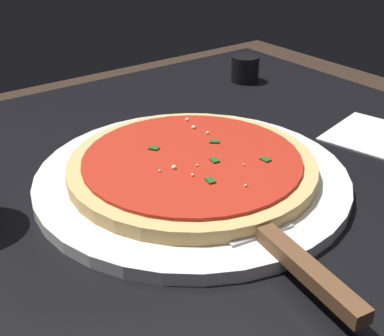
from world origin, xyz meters
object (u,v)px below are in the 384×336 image
napkin_folded_right (375,136)px  pizza (192,165)px  cup_small_sauce (245,69)px  serving_plate (192,178)px  pizza_server (280,247)px

napkin_folded_right → pizza: bearing=170.2°
cup_small_sauce → napkin_folded_right: 0.29m
serving_plate → cup_small_sauce: cup_small_sauce is taller
napkin_folded_right → pizza_server: bearing=-159.0°
pizza_server → cup_small_sauce: (0.32, 0.41, 0.00)m
serving_plate → pizza: 0.02m
serving_plate → pizza_server: 0.17m
serving_plate → napkin_folded_right: bearing=-9.8°
napkin_folded_right → cup_small_sauce: bearing=87.3°
pizza → pizza_server: size_ratio=1.28×
cup_small_sauce → pizza_server: bearing=-128.5°
pizza → cup_small_sauce: cup_small_sauce is taller
serving_plate → pizza: size_ratio=1.27×
pizza → pizza_server: (-0.03, -0.17, -0.00)m
pizza → pizza_server: bearing=-98.9°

